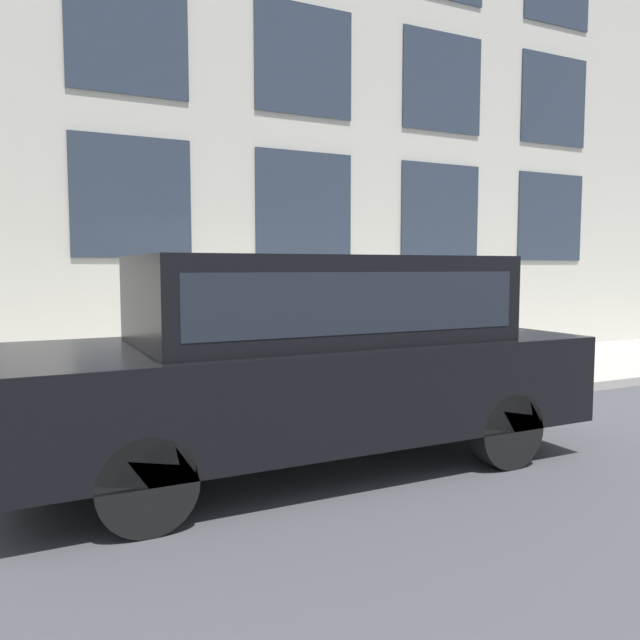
# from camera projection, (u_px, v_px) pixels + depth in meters

# --- Properties ---
(ground_plane) EXTENTS (80.00, 80.00, 0.00)m
(ground_plane) POSITION_uv_depth(u_px,v_px,m) (315.00, 426.00, 6.68)
(ground_plane) COLOR #47474C
(sidewalk) EXTENTS (3.13, 60.00, 0.12)m
(sidewalk) POSITION_uv_depth(u_px,v_px,m) (263.00, 394.00, 8.07)
(sidewalk) COLOR #B2ADA3
(sidewalk) RESTS_ON ground_plane
(building_facade) EXTENTS (0.33, 40.00, 11.12)m
(building_facade) POSITION_uv_depth(u_px,v_px,m) (218.00, 2.00, 9.13)
(building_facade) COLOR beige
(building_facade) RESTS_ON ground_plane
(fire_hydrant) EXTENTS (0.31, 0.43, 0.86)m
(fire_hydrant) POSITION_uv_depth(u_px,v_px,m) (289.00, 368.00, 7.04)
(fire_hydrant) COLOR #2D7260
(fire_hydrant) RESTS_ON sidewalk
(person) EXTENTS (0.39, 0.26, 1.61)m
(person) POSITION_uv_depth(u_px,v_px,m) (349.00, 317.00, 7.55)
(person) COLOR #998466
(person) RESTS_ON sidewalk
(parked_truck_black_near) EXTENTS (1.88, 4.83, 1.79)m
(parked_truck_black_near) POSITION_uv_depth(u_px,v_px,m) (310.00, 348.00, 5.33)
(parked_truck_black_near) COLOR black
(parked_truck_black_near) RESTS_ON ground_plane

